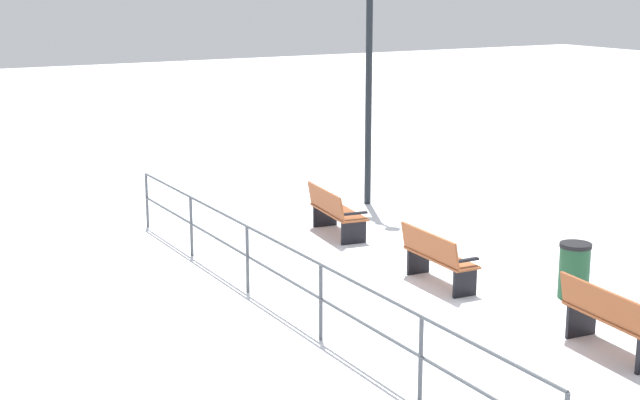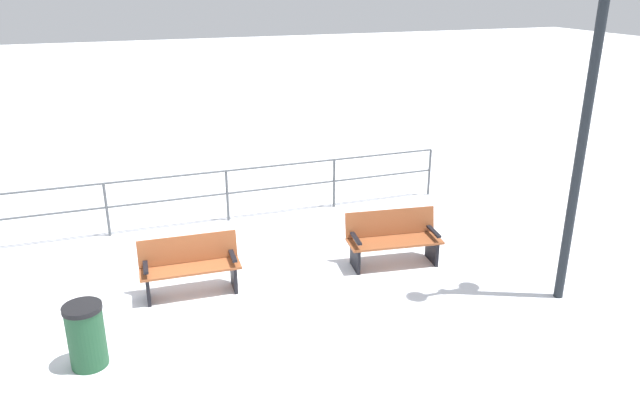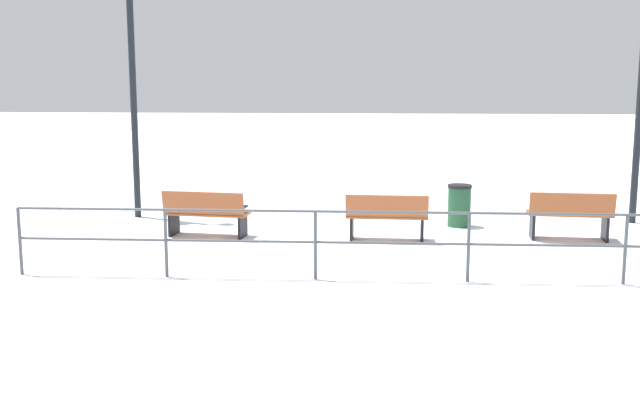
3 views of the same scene
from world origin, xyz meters
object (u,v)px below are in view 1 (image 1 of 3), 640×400
(bench_second, at_px, (437,257))
(trash_bin, at_px, (574,270))
(lamppost_middle, at_px, (369,30))
(bench_third, at_px, (335,211))
(bench_nearest, at_px, (611,318))

(bench_second, height_order, trash_bin, bench_second)
(lamppost_middle, bearing_deg, trash_bin, -95.01)
(bench_second, distance_m, lamppost_middle, 6.28)
(bench_third, xyz_separation_m, trash_bin, (1.27, -4.71, -0.03))
(bench_third, height_order, lamppost_middle, lamppost_middle)
(bench_nearest, xyz_separation_m, bench_third, (-0.13, 6.54, -0.02))
(bench_nearest, xyz_separation_m, bench_second, (-0.25, 3.26, -0.02))
(lamppost_middle, bearing_deg, bench_second, -111.08)
(lamppost_middle, xyz_separation_m, trash_bin, (-0.57, -6.54, -3.13))
(bench_nearest, relative_size, lamppost_middle, 0.30)
(bench_second, bearing_deg, bench_nearest, -83.14)
(bench_second, distance_m, trash_bin, 2.00)
(bench_nearest, distance_m, trash_bin, 2.15)
(bench_second, relative_size, lamppost_middle, 0.29)
(bench_nearest, relative_size, bench_second, 1.02)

